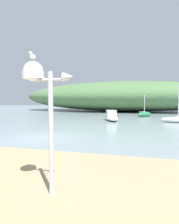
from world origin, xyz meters
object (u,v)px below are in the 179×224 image
Objects in this scene: mast_structure at (39,85)px; sailboat_outer_mooring at (144,114)px; seagull_on_radar at (33,56)px; sailboat_off_point at (178,120)px; motorboat_centre_water at (112,117)px.

sailboat_outer_mooring is (2.86, 24.88, -2.52)m from mast_structure.
seagull_on_radar is (-0.14, -0.01, 0.69)m from mast_structure.
sailboat_off_point is at bearing 70.83° from seagull_on_radar.
mast_structure is at bearing -87.00° from motorboat_centre_water.
sailboat_off_point is (6.34, 18.62, -2.58)m from mast_structure.
sailboat_off_point is at bearing 71.21° from mast_structure.
sailboat_outer_mooring is at bearing 83.11° from seagull_on_radar.
mast_structure is at bearing 5.90° from seagull_on_radar.
mast_structure is at bearing -96.57° from sailboat_outer_mooring.
mast_structure is 0.81× the size of motorboat_centre_water.
sailboat_outer_mooring is at bearing 57.98° from motorboat_centre_water.
sailboat_outer_mooring is (3.01, 24.90, -3.22)m from seagull_on_radar.
seagull_on_radar is 25.29m from sailboat_outer_mooring.
motorboat_centre_water is (-0.98, 18.74, -2.47)m from mast_structure.
seagull_on_radar is 0.09× the size of sailboat_outer_mooring.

